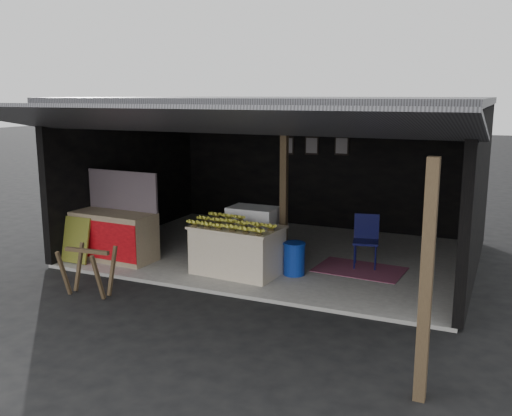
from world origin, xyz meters
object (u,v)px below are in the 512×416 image
at_px(water_barrel, 294,259).
at_px(white_crate, 253,233).
at_px(plastic_chair, 366,236).
at_px(banana_table, 237,250).
at_px(sawhorse, 88,266).
at_px(neighbor_stall, 114,233).

bearing_deg(water_barrel, white_crate, 150.52).
distance_m(white_crate, plastic_chair, 2.06).
xyz_separation_m(banana_table, sawhorse, (-1.68, -1.81, 0.00)).
bearing_deg(sawhorse, white_crate, 55.81).
bearing_deg(white_crate, neighbor_stall, -155.36).
bearing_deg(white_crate, water_barrel, -29.28).
height_order(water_barrel, plastic_chair, plastic_chair).
bearing_deg(plastic_chair, white_crate, -179.21).
relative_size(banana_table, sawhorse, 2.03).
height_order(neighbor_stall, plastic_chair, neighbor_stall).
bearing_deg(banana_table, neighbor_stall, -171.89).
height_order(neighbor_stall, sawhorse, neighbor_stall).
height_order(white_crate, water_barrel, white_crate).
bearing_deg(neighbor_stall, sawhorse, -62.02).
bearing_deg(plastic_chair, banana_table, -156.27).
xyz_separation_m(banana_table, white_crate, (-0.11, 0.90, 0.08)).
relative_size(neighbor_stall, water_barrel, 3.05).
distance_m(banana_table, plastic_chair, 2.32).
relative_size(white_crate, neighbor_stall, 0.61).
bearing_deg(white_crate, plastic_chair, 12.32).
relative_size(sawhorse, plastic_chair, 0.83).
bearing_deg(water_barrel, plastic_chair, 45.86).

